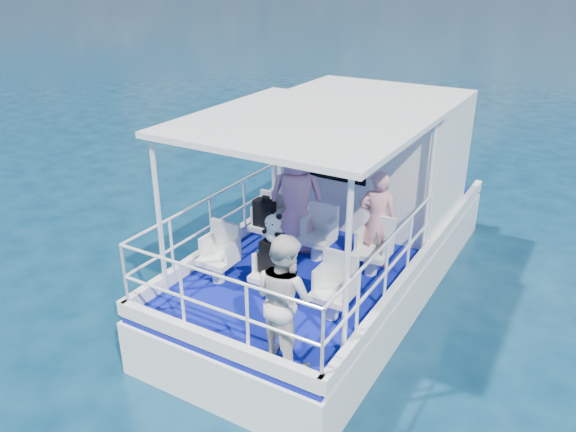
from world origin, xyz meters
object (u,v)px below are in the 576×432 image
Objects in this scene: passenger_stbd_aft at (285,299)px; passenger_port_fwd at (296,199)px; backpack_center at (273,258)px; panda at (274,228)px.

passenger_port_fwd is at bearing -43.10° from passenger_stbd_aft.
passenger_port_fwd is 3.71× the size of backpack_center.
panda is at bearing 57.90° from backpack_center.
panda is (-0.75, 1.00, 0.28)m from passenger_stbd_aft.
backpack_center is at bearing -31.92° from passenger_stbd_aft.
passenger_port_fwd reaches higher than backpack_center.
passenger_port_fwd is at bearing 107.45° from backpack_center.
passenger_stbd_aft is 3.28× the size of backpack_center.
passenger_stbd_aft is at bearing 92.47° from passenger_port_fwd.
panda is at bearing -32.93° from passenger_stbd_aft.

